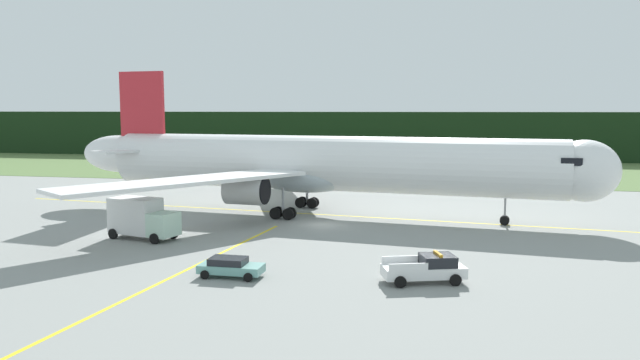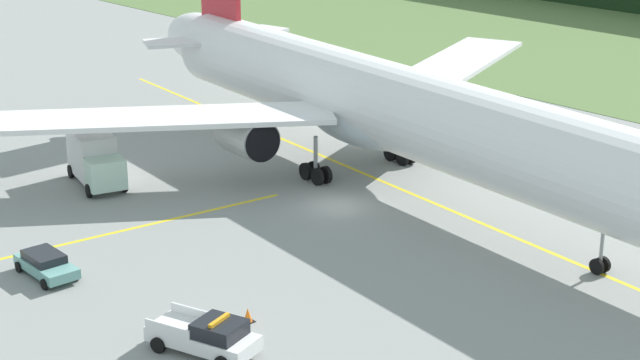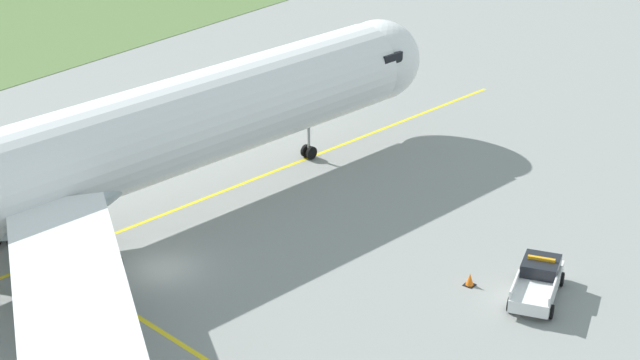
% 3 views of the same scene
% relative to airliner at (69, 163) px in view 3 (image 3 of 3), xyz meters
% --- Properties ---
extents(ground, '(320.00, 320.00, 0.00)m').
position_rel_airliner_xyz_m(ground, '(1.32, -5.66, -5.34)').
color(ground, gray).
extents(taxiway_centerline_main, '(76.04, 8.90, 0.01)m').
position_rel_airliner_xyz_m(taxiway_centerline_main, '(0.56, -0.06, -5.34)').
color(taxiway_centerline_main, yellow).
rests_on(taxiway_centerline_main, ground).
extents(airliner, '(58.63, 49.63, 15.43)m').
position_rel_airliner_xyz_m(airliner, '(0.00, 0.00, 0.00)').
color(airliner, white).
rests_on(airliner, ground).
extents(ops_pickup_truck, '(5.65, 3.63, 1.94)m').
position_rel_airliner_xyz_m(ops_pickup_truck, '(11.74, -23.36, -4.44)').
color(ops_pickup_truck, silver).
rests_on(ops_pickup_truck, ground).
extents(apron_cone, '(0.58, 0.58, 0.73)m').
position_rel_airliner_xyz_m(apron_cone, '(10.47, -19.99, -4.99)').
color(apron_cone, black).
rests_on(apron_cone, ground).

